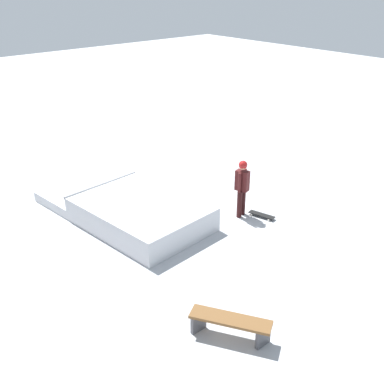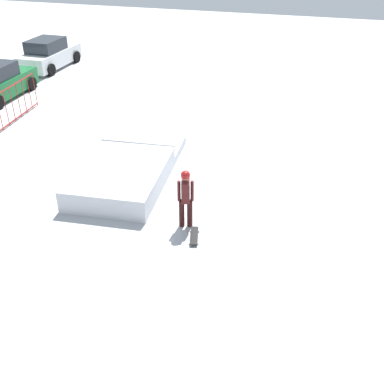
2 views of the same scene
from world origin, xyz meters
TOP-DOWN VIEW (x-y plane):
  - ground_plane at (0.00, 0.00)m, footprint 60.00×60.00m
  - skate_ramp at (-0.14, 1.02)m, footprint 5.61×3.06m
  - skater at (-2.06, -1.57)m, footprint 0.43×0.43m
  - skateboard at (-2.54, -1.95)m, footprint 0.82×0.40m
  - park_bench at (-5.48, 2.33)m, footprint 1.58×1.15m

SIDE VIEW (x-z plane):
  - ground_plane at x=0.00m, z-range 0.00..0.00m
  - skateboard at x=-2.54m, z-range 0.03..0.12m
  - skate_ramp at x=-0.14m, z-range -0.05..0.69m
  - park_bench at x=-5.48m, z-range 0.12..0.60m
  - skater at x=-2.06m, z-range 0.14..1.87m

